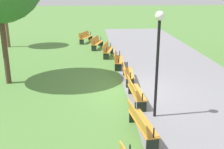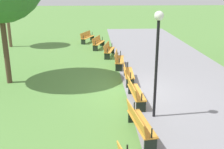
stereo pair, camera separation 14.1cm
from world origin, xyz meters
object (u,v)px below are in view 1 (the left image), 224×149
(bench_3, at_px, (118,59))
(bench_4, at_px, (127,72))
(bench_2, at_px, (107,49))
(bench_6, at_px, (141,122))
(bench_0, at_px, (85,37))
(lamp_post, at_px, (158,45))
(bench_5, at_px, (135,91))
(bench_1, at_px, (97,42))

(bench_3, xyz_separation_m, bench_4, (2.64, 0.23, 0.00))
(bench_2, height_order, bench_6, same)
(bench_0, xyz_separation_m, bench_4, (10.29, 2.29, 0.00))
(bench_3, height_order, lamp_post, lamp_post)
(bench_6, height_order, lamp_post, lamp_post)
(lamp_post, bearing_deg, bench_3, -173.41)
(bench_4, bearing_deg, lamp_post, 10.15)
(bench_0, relative_size, lamp_post, 0.52)
(bench_3, height_order, bench_6, same)
(bench_2, relative_size, bench_6, 1.01)
(bench_4, bearing_deg, bench_5, 2.53)
(bench_4, distance_m, bench_5, 2.65)
(bench_0, distance_m, bench_5, 13.14)
(bench_0, bearing_deg, bench_1, 42.85)
(bench_3, distance_m, bench_5, 5.29)
(bench_2, xyz_separation_m, bench_6, (10.53, 0.46, 0.00))
(bench_6, bearing_deg, bench_2, 174.94)
(bench_2, distance_m, bench_5, 7.92)
(bench_0, height_order, bench_1, same)
(bench_4, height_order, lamp_post, lamp_post)
(bench_4, height_order, bench_6, same)
(bench_5, relative_size, bench_6, 0.99)
(bench_3, bearing_deg, bench_5, 10.09)
(bench_0, bearing_deg, lamp_post, 33.94)
(bench_5, xyz_separation_m, bench_6, (2.64, -0.23, 0.00))
(bench_2, height_order, bench_4, same)
(bench_4, distance_m, bench_6, 5.29)
(bench_0, xyz_separation_m, bench_3, (7.65, 2.06, 0.00))
(bench_0, xyz_separation_m, bench_1, (2.49, 0.91, 0.00))
(bench_0, xyz_separation_m, bench_5, (12.93, 2.29, 0.00))
(lamp_post, bearing_deg, bench_6, -29.91)
(bench_0, bearing_deg, bench_4, 35.30)
(bench_5, xyz_separation_m, lamp_post, (1.31, 0.53, 2.19))
(lamp_post, bearing_deg, bench_0, -168.79)
(bench_6, relative_size, lamp_post, 0.53)
(bench_3, bearing_deg, lamp_post, 14.17)
(bench_4, height_order, bench_5, same)
(bench_5, height_order, lamp_post, lamp_post)
(bench_5, distance_m, bench_6, 2.65)
(bench_5, bearing_deg, bench_4, 177.47)
(bench_0, bearing_deg, bench_5, 32.79)
(bench_0, xyz_separation_m, lamp_post, (14.25, 2.82, 2.19))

